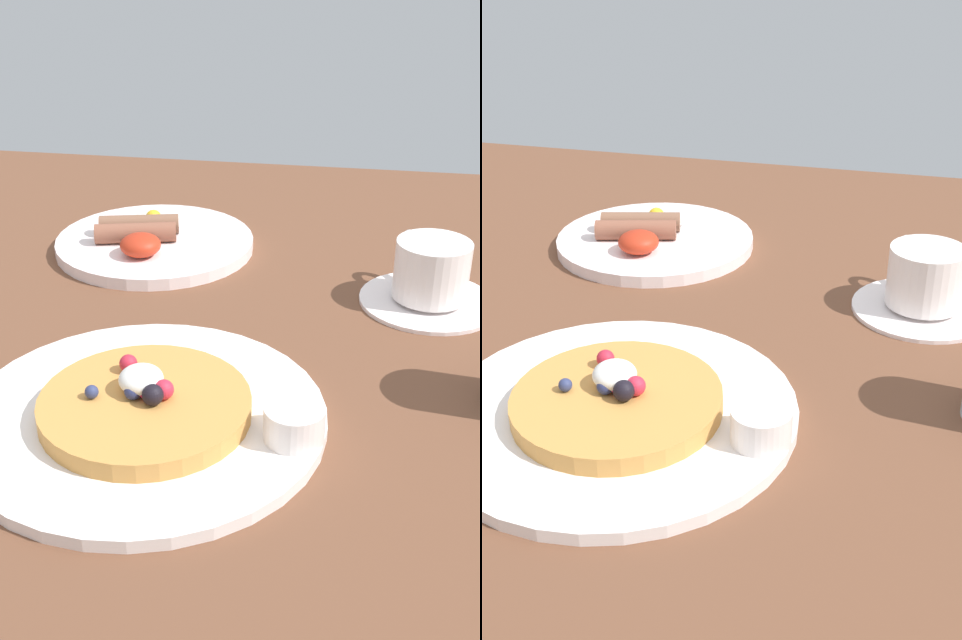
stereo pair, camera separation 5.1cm
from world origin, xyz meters
The scene contains 8 objects.
ground_plane centered at (0.00, 0.00, -1.50)cm, with size 186.26×121.62×3.00cm, color brown.
pancake_plate centered at (-3.13, -9.78, 0.53)cm, with size 29.11×29.11×1.06cm, color white.
pancake_with_berries centered at (-2.88, -10.22, 2.02)cm, with size 16.74×16.74×3.72cm.
syrup_ramekin centered at (8.97, -11.36, 2.47)cm, with size 4.64×4.64×2.74cm.
breakfast_plate centered at (-11.50, 24.70, 0.69)cm, with size 23.30×23.30×1.38cm, color white.
fried_breakfast centered at (-12.85, 23.96, 2.42)cm, with size 10.00×15.21×2.73cm.
coffee_saucer centered at (19.96, 15.49, 0.43)cm, with size 14.08×14.08×0.85cm, color white.
coffee_cup centered at (19.89, 15.65, 3.94)cm, with size 7.56×10.15×5.95cm.
Camera 2 is at (18.20, -59.13, 37.13)cm, focal length 44.81 mm.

